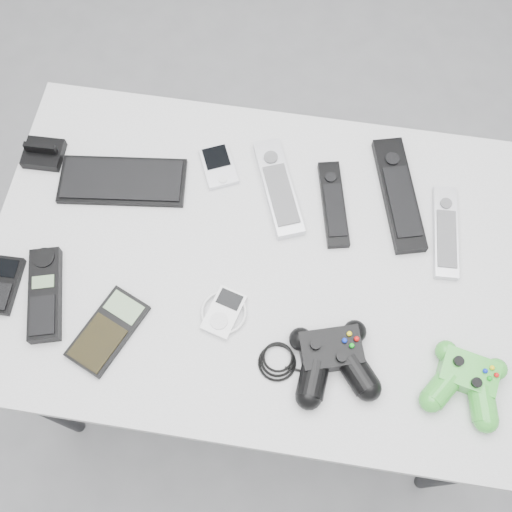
# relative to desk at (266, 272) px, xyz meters

# --- Properties ---
(floor) EXTENTS (3.50, 3.50, 0.00)m
(floor) POSITION_rel_desk_xyz_m (-0.08, -0.02, -0.66)
(floor) COLOR slate
(floor) RESTS_ON ground
(desk) EXTENTS (1.08, 0.70, 0.73)m
(desk) POSITION_rel_desk_xyz_m (0.00, 0.00, 0.00)
(desk) COLOR #A4A3A6
(desk) RESTS_ON floor
(pda_keyboard) EXTENTS (0.27, 0.14, 0.02)m
(pda_keyboard) POSITION_rel_desk_xyz_m (-0.32, 0.13, 0.07)
(pda_keyboard) COLOR black
(pda_keyboard) RESTS_ON desk
(dock_bracket) EXTENTS (0.08, 0.07, 0.04)m
(dock_bracket) POSITION_rel_desk_xyz_m (-0.49, 0.16, 0.08)
(dock_bracket) COLOR black
(dock_bracket) RESTS_ON desk
(pda) EXTENTS (0.10, 0.11, 0.02)m
(pda) POSITION_rel_desk_xyz_m (-0.13, 0.19, 0.07)
(pda) COLOR silver
(pda) RESTS_ON desk
(remote_silver_a) EXTENTS (0.13, 0.23, 0.02)m
(remote_silver_a) POSITION_rel_desk_xyz_m (0.00, 0.16, 0.08)
(remote_silver_a) COLOR silver
(remote_silver_a) RESTS_ON desk
(remote_black_a) EXTENTS (0.08, 0.19, 0.02)m
(remote_black_a) POSITION_rel_desk_xyz_m (0.12, 0.14, 0.07)
(remote_black_a) COLOR black
(remote_black_a) RESTS_ON desk
(remote_black_b) EXTENTS (0.13, 0.26, 0.02)m
(remote_black_b) POSITION_rel_desk_xyz_m (0.24, 0.18, 0.08)
(remote_black_b) COLOR black
(remote_black_b) RESTS_ON desk
(remote_silver_b) EXTENTS (0.06, 0.20, 0.02)m
(remote_silver_b) POSITION_rel_desk_xyz_m (0.34, 0.11, 0.07)
(remote_silver_b) COLOR #B9BAC0
(remote_silver_b) RESTS_ON desk
(mobile_phone) EXTENTS (0.05, 0.11, 0.02)m
(mobile_phone) POSITION_rel_desk_xyz_m (-0.48, -0.13, 0.07)
(mobile_phone) COLOR black
(mobile_phone) RESTS_ON desk
(cordless_handset) EXTENTS (0.10, 0.19, 0.03)m
(cordless_handset) POSITION_rel_desk_xyz_m (-0.40, -0.14, 0.08)
(cordless_handset) COLOR black
(cordless_handset) RESTS_ON desk
(calculator) EXTENTS (0.14, 0.18, 0.02)m
(calculator) POSITION_rel_desk_xyz_m (-0.27, -0.19, 0.07)
(calculator) COLOR black
(calculator) RESTS_ON desk
(mp3_player) EXTENTS (0.11, 0.11, 0.02)m
(mp3_player) POSITION_rel_desk_xyz_m (-0.06, -0.12, 0.07)
(mp3_player) COLOR silver
(mp3_player) RESTS_ON desk
(controller_black) EXTENTS (0.29, 0.23, 0.05)m
(controller_black) POSITION_rel_desk_xyz_m (0.14, -0.18, 0.09)
(controller_black) COLOR black
(controller_black) RESTS_ON desk
(controller_green) EXTENTS (0.17, 0.17, 0.05)m
(controller_green) POSITION_rel_desk_xyz_m (0.38, -0.18, 0.09)
(controller_green) COLOR #258323
(controller_green) RESTS_ON desk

